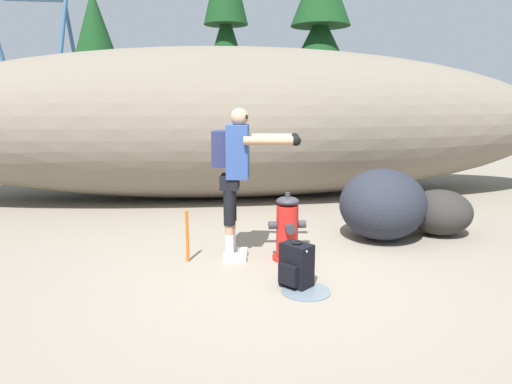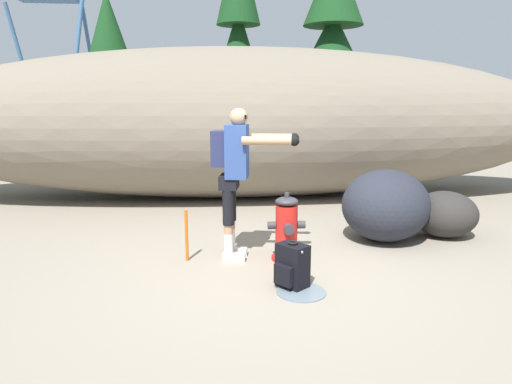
# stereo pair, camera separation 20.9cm
# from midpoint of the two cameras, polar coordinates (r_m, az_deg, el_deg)

# --- Properties ---
(ground_plane) EXTENTS (56.00, 56.00, 0.04)m
(ground_plane) POSITION_cam_midpoint_polar(r_m,az_deg,el_deg) (5.09, 2.60, -9.92)
(ground_plane) COLOR gray
(dirt_embankment) EXTENTS (12.89, 3.20, 2.80)m
(dirt_embankment) POSITION_cam_midpoint_polar(r_m,az_deg,el_deg) (8.78, -0.92, 8.55)
(dirt_embankment) COLOR #756B5B
(dirt_embankment) RESTS_ON ground_plane
(fire_hydrant) EXTENTS (0.43, 0.39, 0.80)m
(fire_hydrant) POSITION_cam_midpoint_polar(r_m,az_deg,el_deg) (5.31, 4.94, -4.65)
(fire_hydrant) COLOR red
(fire_hydrant) RESTS_ON ground_plane
(hydrant_water_jet) EXTENTS (0.48, 1.04, 0.51)m
(hydrant_water_jet) POSITION_cam_midpoint_polar(r_m,az_deg,el_deg) (4.77, 6.29, -9.20)
(hydrant_water_jet) COLOR silver
(hydrant_water_jet) RESTS_ON ground_plane
(utility_worker) EXTENTS (1.02, 0.63, 1.74)m
(utility_worker) POSITION_cam_midpoint_polar(r_m,az_deg,el_deg) (5.19, -1.32, 3.36)
(utility_worker) COLOR beige
(utility_worker) RESTS_ON ground_plane
(spare_backpack) EXTENTS (0.36, 0.36, 0.47)m
(spare_backpack) POSITION_cam_midpoint_polar(r_m,az_deg,el_deg) (4.60, 5.83, -9.18)
(spare_backpack) COLOR black
(spare_backpack) RESTS_ON ground_plane
(boulder_large) EXTENTS (1.63, 1.65, 0.94)m
(boulder_large) POSITION_cam_midpoint_polar(r_m,az_deg,el_deg) (6.29, 16.74, -1.59)
(boulder_large) COLOR #242731
(boulder_large) RESTS_ON ground_plane
(boulder_mid) EXTENTS (1.04, 0.99, 0.63)m
(boulder_mid) POSITION_cam_midpoint_polar(r_m,az_deg,el_deg) (6.75, 23.27, -2.54)
(boulder_mid) COLOR #2D2A28
(boulder_mid) RESTS_ON ground_plane
(pine_tree_far_left) EXTENTS (1.85, 1.85, 4.94)m
(pine_tree_far_left) POSITION_cam_midpoint_polar(r_m,az_deg,el_deg) (14.58, -17.29, 14.28)
(pine_tree_far_left) COLOR #47331E
(pine_tree_far_left) RESTS_ON ground_plane
(pine_tree_left) EXTENTS (2.22, 2.22, 7.21)m
(pine_tree_left) POSITION_cam_midpoint_polar(r_m,az_deg,el_deg) (15.88, -1.79, 18.28)
(pine_tree_left) COLOR #47331E
(pine_tree_left) RESTS_ON ground_plane
(pine_tree_center) EXTENTS (2.95, 2.95, 6.55)m
(pine_tree_center) POSITION_cam_midpoint_polar(r_m,az_deg,el_deg) (15.61, 9.91, 18.21)
(pine_tree_center) COLOR #47331E
(pine_tree_center) RESTS_ON ground_plane
(survey_stake) EXTENTS (0.04, 0.04, 0.60)m
(survey_stake) POSITION_cam_midpoint_polar(r_m,az_deg,el_deg) (5.33, -7.52, -5.40)
(survey_stake) COLOR #E55914
(survey_stake) RESTS_ON ground_plane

